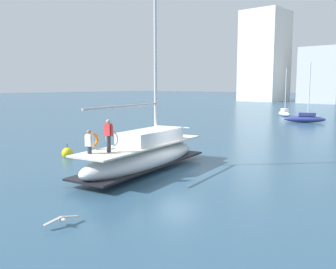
{
  "coord_description": "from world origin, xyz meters",
  "views": [
    {
      "loc": [
        12.84,
        -15.46,
        4.65
      ],
      "look_at": [
        -1.17,
        0.58,
        1.8
      ],
      "focal_mm": 39.78,
      "sensor_mm": 36.0,
      "label": 1
    }
  ],
  "objects_px": {
    "moored_catamaran": "(305,118)",
    "main_sailboat": "(144,154)",
    "moored_cutter_right": "(284,113)",
    "mooring_buoy": "(67,153)",
    "seagull": "(62,219)"
  },
  "relations": [
    {
      "from": "main_sailboat",
      "to": "moored_cutter_right",
      "type": "relative_size",
      "value": 1.9
    },
    {
      "from": "main_sailboat",
      "to": "mooring_buoy",
      "type": "xyz_separation_m",
      "value": [
        -6.66,
        -0.44,
        -0.69
      ]
    },
    {
      "from": "main_sailboat",
      "to": "seagull",
      "type": "bearing_deg",
      "value": -64.47
    },
    {
      "from": "seagull",
      "to": "moored_cutter_right",
      "type": "bearing_deg",
      "value": 105.57
    },
    {
      "from": "moored_cutter_right",
      "to": "mooring_buoy",
      "type": "xyz_separation_m",
      "value": [
        2.77,
        -39.67,
        -0.29
      ]
    },
    {
      "from": "moored_cutter_right",
      "to": "seagull",
      "type": "height_order",
      "value": "moored_cutter_right"
    },
    {
      "from": "moored_cutter_right",
      "to": "seagull",
      "type": "bearing_deg",
      "value": -74.43
    },
    {
      "from": "moored_cutter_right",
      "to": "seagull",
      "type": "relative_size",
      "value": 5.57
    },
    {
      "from": "moored_catamaran",
      "to": "seagull",
      "type": "bearing_deg",
      "value": -79.83
    },
    {
      "from": "mooring_buoy",
      "to": "moored_cutter_right",
      "type": "bearing_deg",
      "value": 94.0
    },
    {
      "from": "moored_cutter_right",
      "to": "main_sailboat",
      "type": "bearing_deg",
      "value": -76.48
    },
    {
      "from": "moored_catamaran",
      "to": "mooring_buoy",
      "type": "relative_size",
      "value": 7.68
    },
    {
      "from": "moored_catamaran",
      "to": "main_sailboat",
      "type": "bearing_deg",
      "value": -83.78
    },
    {
      "from": "main_sailboat",
      "to": "moored_cutter_right",
      "type": "distance_m",
      "value": 40.36
    },
    {
      "from": "moored_catamaran",
      "to": "moored_cutter_right",
      "type": "relative_size",
      "value": 1.06
    }
  ]
}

